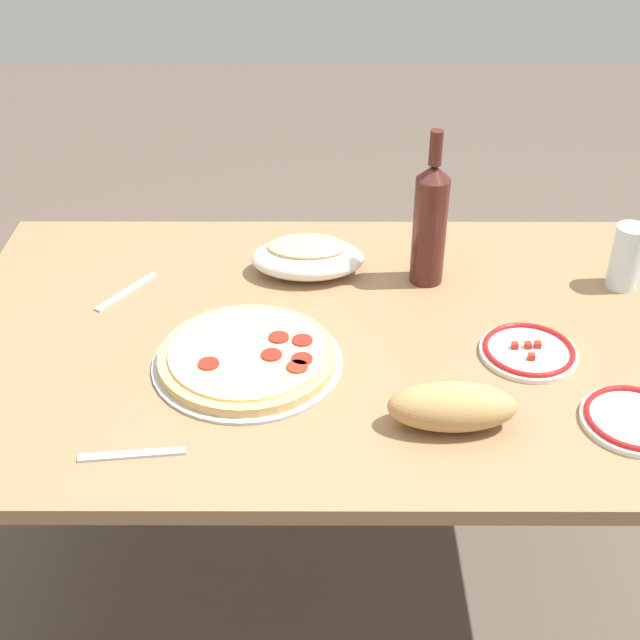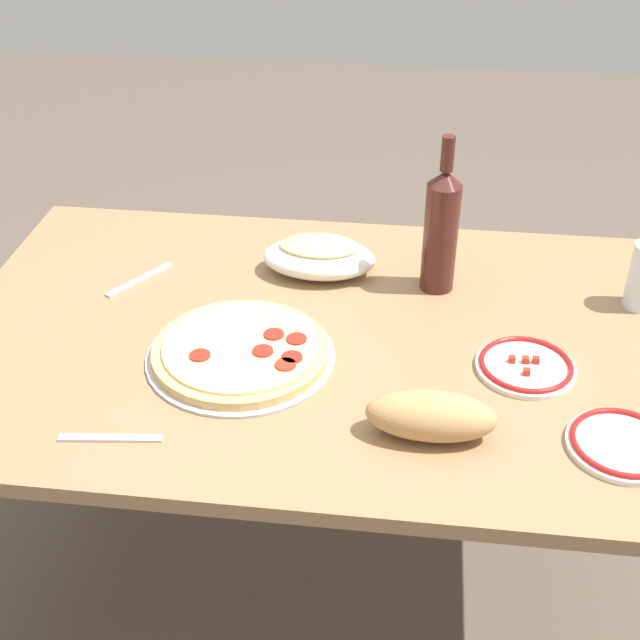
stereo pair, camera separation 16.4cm
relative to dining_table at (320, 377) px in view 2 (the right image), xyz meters
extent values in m
plane|color=brown|center=(0.00, 0.00, -0.62)|extent=(8.00, 8.00, 0.00)
cube|color=#93704C|center=(0.00, 0.00, 0.09)|extent=(1.43, 0.93, 0.03)
cylinder|color=#33302D|center=(-0.66, -0.40, -0.27)|extent=(0.07, 0.07, 0.69)
cylinder|color=#33302D|center=(0.66, -0.40, -0.27)|extent=(0.07, 0.07, 0.69)
cylinder|color=#B7B7BC|center=(0.14, 0.10, 0.11)|extent=(0.35, 0.35, 0.01)
cylinder|color=#DBB26B|center=(0.14, 0.10, 0.12)|extent=(0.33, 0.33, 0.02)
cylinder|color=#EFD684|center=(0.14, 0.10, 0.13)|extent=(0.29, 0.29, 0.01)
cylinder|color=maroon|center=(0.08, 0.06, 0.14)|extent=(0.04, 0.04, 0.00)
cylinder|color=maroon|center=(0.09, 0.12, 0.14)|extent=(0.04, 0.04, 0.00)
cylinder|color=#B22D1E|center=(0.04, 0.15, 0.14)|extent=(0.04, 0.04, 0.00)
cylinder|color=maroon|center=(0.20, 0.14, 0.14)|extent=(0.04, 0.04, 0.00)
cylinder|color=maroon|center=(0.03, 0.13, 0.14)|extent=(0.04, 0.04, 0.00)
cylinder|color=maroon|center=(0.04, 0.07, 0.14)|extent=(0.04, 0.04, 0.00)
ellipsoid|color=white|center=(0.03, -0.23, 0.14)|extent=(0.24, 0.15, 0.07)
ellipsoid|color=#AD2819|center=(0.03, -0.23, 0.15)|extent=(0.20, 0.12, 0.03)
ellipsoid|color=#EFD684|center=(0.03, -0.23, 0.17)|extent=(0.17, 0.10, 0.02)
cylinder|color=#471E19|center=(-0.22, -0.20, 0.22)|extent=(0.07, 0.07, 0.23)
cone|color=#471E19|center=(-0.22, -0.20, 0.35)|extent=(0.07, 0.07, 0.03)
cylinder|color=#471E19|center=(-0.22, -0.20, 0.40)|extent=(0.03, 0.03, 0.07)
cylinder|color=white|center=(-0.52, 0.26, 0.11)|extent=(0.18, 0.18, 0.01)
torus|color=red|center=(-0.52, 0.26, 0.12)|extent=(0.17, 0.17, 0.01)
cylinder|color=white|center=(-0.38, 0.07, 0.11)|extent=(0.18, 0.18, 0.01)
torus|color=red|center=(-0.38, 0.07, 0.12)|extent=(0.17, 0.17, 0.01)
cube|color=#AD2819|center=(-0.36, 0.06, 0.12)|extent=(0.01, 0.01, 0.01)
cube|color=#AD2819|center=(-0.40, 0.06, 0.12)|extent=(0.01, 0.01, 0.01)
cube|color=#AD2819|center=(-0.38, 0.10, 0.12)|extent=(0.01, 0.01, 0.01)
cube|color=#AD2819|center=(-0.38, 0.06, 0.12)|extent=(0.01, 0.01, 0.01)
ellipsoid|color=tan|center=(-0.21, 0.27, 0.15)|extent=(0.21, 0.09, 0.08)
cube|color=#B7B7BC|center=(0.40, -0.15, 0.11)|extent=(0.11, 0.15, 0.00)
cube|color=#B7B7BC|center=(0.30, 0.34, 0.11)|extent=(0.17, 0.04, 0.00)
camera|label=1|loc=(0.00, 1.36, 1.05)|focal=48.25mm
camera|label=2|loc=(-0.17, 1.35, 1.05)|focal=48.25mm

